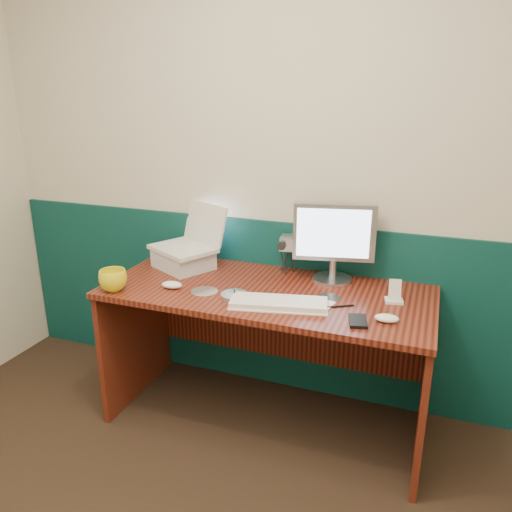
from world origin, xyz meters
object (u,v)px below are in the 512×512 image
at_px(laptop, 182,226).
at_px(keyboard, 279,304).
at_px(mug, 113,280).
at_px(monitor, 334,243).
at_px(desk, 266,357).
at_px(camcorder, 287,256).

bearing_deg(laptop, keyboard, 2.10).
relative_size(laptop, keyboard, 0.76).
relative_size(keyboard, mug, 3.22).
bearing_deg(monitor, mug, -164.85).
bearing_deg(desk, camcorder, 85.56).
bearing_deg(mug, monitor, 27.18).
bearing_deg(laptop, mug, -83.99).
relative_size(laptop, camcorder, 1.76).
xyz_separation_m(laptop, mug, (-0.16, -0.41, -0.18)).
height_order(desk, mug, mug).
bearing_deg(monitor, laptop, 174.22).
relative_size(monitor, keyboard, 0.93).
bearing_deg(desk, keyboard, -55.67).
distance_m(desk, laptop, 0.82).
xyz_separation_m(laptop, camcorder, (0.55, 0.13, -0.14)).
bearing_deg(camcorder, desk, -103.81).
bearing_deg(keyboard, laptop, 142.37).
height_order(laptop, keyboard, laptop).
bearing_deg(keyboard, mug, 174.96).
relative_size(desk, mug, 11.89).
height_order(laptop, camcorder, laptop).
distance_m(laptop, mug, 0.48).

